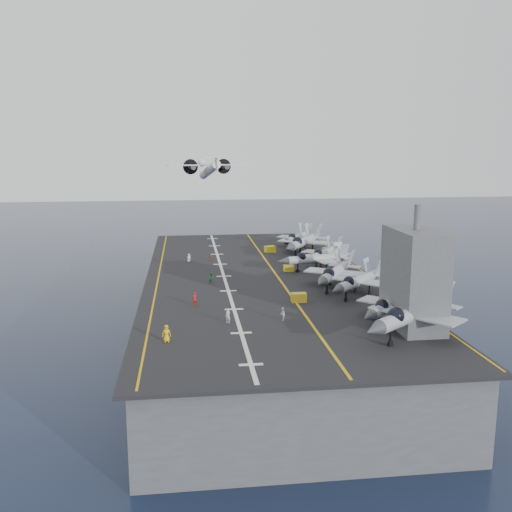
{
  "coord_description": "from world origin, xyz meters",
  "views": [
    {
      "loc": [
        -12.22,
        -94.1,
        32.21
      ],
      "look_at": [
        0.0,
        4.0,
        13.0
      ],
      "focal_mm": 40.0,
      "sensor_mm": 36.0,
      "label": 1
    }
  ],
  "objects": [
    {
      "name": "island_superstructure",
      "position": [
        15.0,
        -30.0,
        17.9
      ],
      "size": [
        5.0,
        10.0,
        15.0
      ],
      "primitive_type": null,
      "color": "#56595E",
      "rests_on": "flight_deck"
    },
    {
      "name": "fighter_jet_1",
      "position": [
        13.26,
        -27.76,
        12.78
      ],
      "size": [
        16.08,
        16.19,
        4.76
      ],
      "primitive_type": null,
      "color": "gray",
      "rests_on": "flight_deck"
    },
    {
      "name": "crew_7",
      "position": [
        -0.33,
        -25.65,
        11.24
      ],
      "size": [
        0.88,
        1.13,
        1.67
      ],
      "primitive_type": "imported",
      "color": "silver",
      "rests_on": "flight_deck"
    },
    {
      "name": "fighter_jet_0",
      "position": [
        13.49,
        -33.59,
        13.23
      ],
      "size": [
        19.53,
        18.65,
        5.66
      ],
      "primitive_type": null,
      "color": "#98A2A8",
      "rests_on": "flight_deck"
    },
    {
      "name": "fighter_jet_6",
      "position": [
        11.4,
        17.48,
        13.21
      ],
      "size": [
        17.74,
        19.46,
        5.62
      ],
      "primitive_type": null,
      "color": "#A0A8B2",
      "rests_on": "flight_deck"
    },
    {
      "name": "ground",
      "position": [
        0.0,
        0.0,
        0.0
      ],
      "size": [
        500.0,
        500.0,
        0.0
      ],
      "primitive_type": "plane",
      "color": "#142135",
      "rests_on": "ground"
    },
    {
      "name": "landing_centerline",
      "position": [
        -6.0,
        0.0,
        10.42
      ],
      "size": [
        0.5,
        90.0,
        0.02
      ],
      "primitive_type": "cube",
      "color": "silver",
      "rests_on": "flight_deck"
    },
    {
      "name": "hull",
      "position": [
        0.0,
        0.0,
        5.0
      ],
      "size": [
        36.0,
        90.0,
        10.0
      ],
      "primitive_type": "cube",
      "color": "#56595E",
      "rests_on": "ground"
    },
    {
      "name": "tow_cart_c",
      "position": [
        5.08,
        21.21,
        11.03
      ],
      "size": [
        2.45,
        1.99,
        1.27
      ],
      "primitive_type": null,
      "color": "yellow",
      "rests_on": "flight_deck"
    },
    {
      "name": "deck_edge_port",
      "position": [
        -17.0,
        0.0,
        10.42
      ],
      "size": [
        0.25,
        90.0,
        0.02
      ],
      "primitive_type": "cube",
      "color": "gold",
      "rests_on": "flight_deck"
    },
    {
      "name": "fighter_jet_7",
      "position": [
        11.7,
        25.62,
        12.77
      ],
      "size": [
        15.01,
        16.4,
        4.74
      ],
      "primitive_type": null,
      "color": "gray",
      "rests_on": "flight_deck"
    },
    {
      "name": "crew_1",
      "position": [
        -11.22,
        -17.37,
        11.35
      ],
      "size": [
        1.37,
        1.26,
        1.9
      ],
      "primitive_type": "imported",
      "color": "#B21919",
      "rests_on": "flight_deck"
    },
    {
      "name": "flight_deck",
      "position": [
        0.0,
        0.0,
        10.2
      ],
      "size": [
        38.0,
        92.0,
        0.4
      ],
      "primitive_type": "cube",
      "color": "black",
      "rests_on": "hull"
    },
    {
      "name": "crew_4",
      "position": [
        -7.64,
        13.44,
        11.2
      ],
      "size": [
        0.64,
        0.96,
        1.6
      ],
      "primitive_type": "imported",
      "color": "red",
      "rests_on": "flight_deck"
    },
    {
      "name": "tow_cart_a",
      "position": [
        3.46,
        -17.33,
        11.03
      ],
      "size": [
        2.13,
        1.4,
        1.27
      ],
      "primitive_type": null,
      "color": "gold",
      "rests_on": "flight_deck"
    },
    {
      "name": "crew_5",
      "position": [
        -11.75,
        12.81,
        11.21
      ],
      "size": [
        1.16,
        1.11,
        1.62
      ],
      "primitive_type": "imported",
      "color": "white",
      "rests_on": "flight_deck"
    },
    {
      "name": "crew_0",
      "position": [
        -14.66,
        -31.95,
        11.38
      ],
      "size": [
        1.22,
        0.84,
        1.97
      ],
      "primitive_type": "imported",
      "color": "yellow",
      "rests_on": "flight_deck"
    },
    {
      "name": "crew_6",
      "position": [
        -7.25,
        -25.84,
        11.32
      ],
      "size": [
        1.33,
        1.25,
        1.85
      ],
      "primitive_type": "imported",
      "color": "silver",
      "rests_on": "flight_deck"
    },
    {
      "name": "foul_line",
      "position": [
        3.0,
        0.0,
        10.42
      ],
      "size": [
        0.35,
        90.0,
        0.02
      ],
      "primitive_type": "cube",
      "color": "gold",
      "rests_on": "flight_deck"
    },
    {
      "name": "fighter_jet_4",
      "position": [
        10.64,
        2.47,
        12.72
      ],
      "size": [
        15.11,
        11.85,
        4.64
      ],
      "primitive_type": null,
      "color": "#A1AAB2",
      "rests_on": "flight_deck"
    },
    {
      "name": "fighter_jet_2",
      "position": [
        12.77,
        -15.18,
        12.77
      ],
      "size": [
        16.0,
        16.12,
        4.73
      ],
      "primitive_type": null,
      "color": "gray",
      "rests_on": "flight_deck"
    },
    {
      "name": "fighter_jet_3",
      "position": [
        10.59,
        -10.04,
        12.96
      ],
      "size": [
        16.05,
        17.72,
        5.13
      ],
      "primitive_type": null,
      "color": "gray",
      "rests_on": "flight_deck"
    },
    {
      "name": "tow_cart_b",
      "position": [
        5.63,
        2.6,
        10.94
      ],
      "size": [
        1.85,
        1.23,
        1.09
      ],
      "primitive_type": null,
      "color": "gold",
      "rests_on": "flight_deck"
    },
    {
      "name": "transport_plane",
      "position": [
        -5.76,
        54.51,
        26.0
      ],
      "size": [
        24.54,
        19.29,
        5.15
      ],
      "primitive_type": null,
      "color": "silver"
    },
    {
      "name": "fighter_jet_5",
      "position": [
        13.22,
        7.49,
        12.71
      ],
      "size": [
        14.99,
        15.95,
        4.61
      ],
      "primitive_type": null,
      "color": "#9AA5AB",
      "rests_on": "flight_deck"
    },
    {
      "name": "deck_edge_stbd",
      "position": [
        18.5,
        0.0,
        10.42
      ],
      "size": [
        0.25,
        90.0,
        0.02
      ],
      "primitive_type": "cube",
      "color": "gold",
      "rests_on": "flight_deck"
    },
    {
      "name": "crew_2",
      "position": [
        -8.34,
        -4.43,
        11.25
      ],
      "size": [
        1.21,
        1.06,
        1.69
      ],
      "primitive_type": "imported",
      "color": "green",
      "rests_on": "flight_deck"
    }
  ]
}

